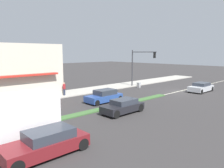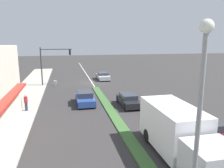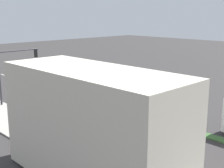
{
  "view_description": "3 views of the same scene",
  "coord_description": "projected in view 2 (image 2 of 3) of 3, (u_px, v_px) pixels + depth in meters",
  "views": [
    {
      "loc": [
        -15.27,
        27.16,
        5.37
      ],
      "look_at": [
        0.36,
        12.38,
        2.24
      ],
      "focal_mm": 35.0,
      "sensor_mm": 36.0,
      "label": 1
    },
    {
      "loc": [
        4.2,
        34.63,
        6.87
      ],
      "look_at": [
        -0.56,
        12.81,
        2.28
      ],
      "focal_mm": 35.0,
      "sensor_mm": 36.0,
      "label": 2
    },
    {
      "loc": [
        20.74,
        30.63,
        9.12
      ],
      "look_at": [
        -1.49,
        7.91,
        1.92
      ],
      "focal_mm": 50.0,
      "sensor_mm": 36.0,
      "label": 3
    }
  ],
  "objects": [
    {
      "name": "warning_aframe_sign",
      "position": [
        55.0,
        83.0,
        32.45
      ],
      "size": [
        0.45,
        0.53,
        0.84
      ],
      "color": "silver",
      "rests_on": "ground"
    },
    {
      "name": "sidewalk_right",
      "position": [
        0.0,
        135.0,
        15.81
      ],
      "size": [
        4.0,
        73.0,
        0.12
      ],
      "primitive_type": "cube",
      "color": "#A8A399",
      "rests_on": "ground"
    },
    {
      "name": "ground_plane",
      "position": [
        119.0,
        123.0,
        18.18
      ],
      "size": [
        160.0,
        160.0,
        0.0
      ],
      "primitive_type": "plane",
      "color": "#333030"
    },
    {
      "name": "pedestrian",
      "position": [
        26.0,
        102.0,
        20.84
      ],
      "size": [
        0.34,
        0.34,
        1.59
      ],
      "color": "#282D42",
      "rests_on": "sidewalk_right"
    },
    {
      "name": "coupe_blue",
      "position": [
        85.0,
        98.0,
        23.51
      ],
      "size": [
        1.84,
        4.08,
        1.36
      ],
      "color": "#284793",
      "rests_on": "ground"
    },
    {
      "name": "sedan_maroon",
      "position": [
        203.0,
        131.0,
        15.09
      ],
      "size": [
        1.88,
        4.44,
        1.36
      ],
      "color": "maroon",
      "rests_on": "ground"
    },
    {
      "name": "traffic_signal_main",
      "position": [
        51.0,
        60.0,
        32.22
      ],
      "size": [
        4.59,
        0.34,
        5.6
      ],
      "color": "#333338",
      "rests_on": "sidewalk_right"
    },
    {
      "name": "street_lamp",
      "position": [
        200.0,
        106.0,
        7.01
      ],
      "size": [
        0.44,
        0.44,
        7.37
      ],
      "color": "gray",
      "rests_on": "median_strip"
    },
    {
      "name": "lane_marking_center",
      "position": [
        92.0,
        82.0,
        35.4
      ],
      "size": [
        0.16,
        60.0,
        0.01
      ],
      "primitive_type": "cube",
      "color": "beige",
      "rests_on": "ground"
    },
    {
      "name": "delivery_truck",
      "position": [
        179.0,
        133.0,
        12.78
      ],
      "size": [
        2.44,
        7.5,
        2.87
      ],
      "color": "silver",
      "rests_on": "ground"
    },
    {
      "name": "sedan_dark",
      "position": [
        129.0,
        100.0,
        22.86
      ],
      "size": [
        1.75,
        4.02,
        1.25
      ],
      "color": "black",
      "rests_on": "ground"
    },
    {
      "name": "sedan_silver",
      "position": [
        103.0,
        76.0,
        37.67
      ],
      "size": [
        1.89,
        4.16,
        1.25
      ],
      "color": "#B7BABF",
      "rests_on": "ground"
    }
  ]
}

